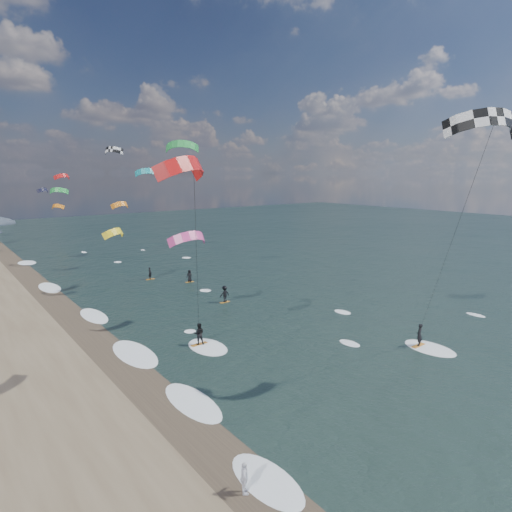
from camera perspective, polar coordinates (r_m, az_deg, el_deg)
ground at (r=30.09m, az=16.42°, el=-16.52°), size 260.00×260.00×0.00m
wet_sand_strip at (r=30.36m, az=-14.81°, el=-16.16°), size 3.00×240.00×0.00m
kitesurfer_near_a at (r=29.79m, az=27.66°, el=9.89°), size 8.01×9.21×17.71m
kitesurfer_near_b at (r=28.28m, az=-7.83°, el=3.57°), size 7.23×8.96×15.21m
far_kitesurfers at (r=50.12m, az=-7.21°, el=-3.91°), size 4.49×15.15×1.84m
bg_kite_field at (r=69.23m, az=-19.73°, el=8.57°), size 11.52×74.45×11.33m
shoreline_surf at (r=34.77m, az=-16.13°, el=-12.63°), size 2.40×79.40×0.11m
beach_walker at (r=20.76m, az=-1.56°, el=-27.50°), size 0.79×0.93×1.50m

